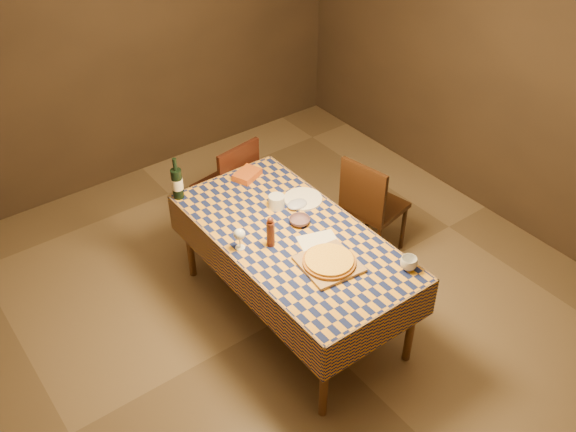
% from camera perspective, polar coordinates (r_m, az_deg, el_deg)
% --- Properties ---
extents(room, '(5.00, 5.10, 2.70)m').
position_cam_1_polar(room, '(4.07, 0.42, 4.69)').
color(room, brown).
rests_on(room, ground).
extents(dining_table, '(0.94, 1.84, 0.77)m').
position_cam_1_polar(dining_table, '(4.46, 0.39, -2.42)').
color(dining_table, brown).
rests_on(dining_table, ground).
extents(cutting_board, '(0.39, 0.39, 0.02)m').
position_cam_1_polar(cutting_board, '(4.17, 3.66, -4.29)').
color(cutting_board, '#9D7749').
rests_on(cutting_board, dining_table).
extents(pizza, '(0.46, 0.46, 0.03)m').
position_cam_1_polar(pizza, '(4.15, 3.68, -4.00)').
color(pizza, '#965619').
rests_on(pizza, cutting_board).
extents(pepper_mill, '(0.06, 0.06, 0.23)m').
position_cam_1_polar(pepper_mill, '(4.26, -1.56, -1.46)').
color(pepper_mill, '#4D1F12').
rests_on(pepper_mill, dining_table).
extents(bowl, '(0.17, 0.17, 0.05)m').
position_cam_1_polar(bowl, '(4.49, 1.05, -0.45)').
color(bowl, '#614652').
rests_on(bowl, dining_table).
extents(wine_glass, '(0.09, 0.09, 0.16)m').
position_cam_1_polar(wine_glass, '(4.24, -4.34, -1.69)').
color(wine_glass, white).
rests_on(wine_glass, dining_table).
extents(wine_bottle, '(0.10, 0.10, 0.34)m').
position_cam_1_polar(wine_bottle, '(4.76, -9.82, 2.91)').
color(wine_bottle, black).
rests_on(wine_bottle, dining_table).
extents(deli_tub, '(0.12, 0.12, 0.10)m').
position_cam_1_polar(deli_tub, '(4.63, -1.03, 1.28)').
color(deli_tub, silver).
rests_on(deli_tub, dining_table).
extents(takeout_container, '(0.25, 0.21, 0.05)m').
position_cam_1_polar(takeout_container, '(4.97, -3.65, 3.68)').
color(takeout_container, '#AE4B16').
rests_on(takeout_container, dining_table).
extents(white_plate, '(0.34, 0.34, 0.02)m').
position_cam_1_polar(white_plate, '(4.73, 1.34, 1.52)').
color(white_plate, white).
rests_on(white_plate, dining_table).
extents(tumbler, '(0.12, 0.12, 0.09)m').
position_cam_1_polar(tumbler, '(4.19, 10.68, -4.15)').
color(tumbler, silver).
rests_on(tumbler, dining_table).
extents(flour_patch, '(0.31, 0.27, 0.00)m').
position_cam_1_polar(flour_patch, '(4.35, 2.74, -2.31)').
color(flour_patch, silver).
rests_on(flour_patch, dining_table).
extents(flour_bag, '(0.18, 0.16, 0.05)m').
position_cam_1_polar(flour_bag, '(4.65, 0.82, 1.05)').
color(flour_bag, '#A9B3D8').
rests_on(flour_bag, dining_table).
extents(chair_far, '(0.48, 0.49, 0.93)m').
position_cam_1_polar(chair_far, '(5.35, -5.11, 2.85)').
color(chair_far, black).
rests_on(chair_far, ground).
extents(chair_right, '(0.50, 0.49, 0.93)m').
position_cam_1_polar(chair_right, '(5.15, 7.28, 1.10)').
color(chair_right, black).
rests_on(chair_right, ground).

